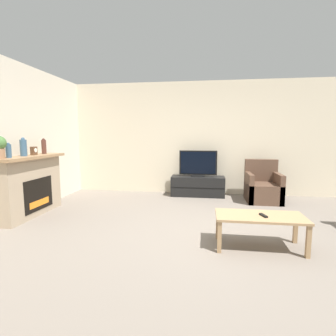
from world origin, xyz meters
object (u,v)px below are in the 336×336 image
Objects in this scene: remote at (263,215)px; mantel_vase_right at (44,146)px; coffee_table at (260,219)px; tv at (198,164)px; mantel_vase_left at (9,151)px; mantel_vase_centre_left at (23,147)px; tv_stand at (198,186)px; mantel_clock at (34,151)px; fireplace at (30,185)px; armchair at (263,188)px.

mantel_vase_right is at bearing 142.49° from remote.
coffee_table is at bearing -18.96° from mantel_vase_right.
mantel_vase_left is at bearing -140.09° from tv.
mantel_vase_left is 1.55× the size of remote.
mantel_vase_centre_left is 3.70m from tv_stand.
mantel_vase_right is at bearing 90.00° from mantel_vase_centre_left.
mantel_vase_right is 4.09m from remote.
mantel_clock is at bearing -147.94° from tv.
mantel_clock is 3.99m from remote.
coffee_table is at bearing -72.86° from tv_stand.
mantel_vase_centre_left reaches higher than tv.
fireplace is at bearing 167.53° from coffee_table.
fireplace is 4.78× the size of mantel_vase_centre_left.
armchair is (4.30, 1.19, -0.92)m from mantel_vase_right.
fireplace is 6.33× the size of mantel_vase_left.
mantel_clock is at bearing 89.93° from mantel_vase_left.
mantel_clock is at bearing -147.90° from tv_stand.
remote is at bearing -101.51° from armchair.
remote is at bearing -72.43° from tv_stand.
fireplace is 4.63m from armchair.
tv_stand is 1.39× the size of armchair.
mantel_vase_centre_left is 1.07× the size of mantel_vase_right.
tv_stand is (2.89, 1.81, -0.92)m from mantel_clock.
armchair is (4.30, 1.76, -0.93)m from mantel_vase_centre_left.
tv_stand is 2.98m from remote.
mantel_vase_centre_left is 2.12× the size of mantel_clock.
mantel_vase_centre_left is 0.57m from mantel_vase_right.
mantel_vase_centre_left is at bearing -90.00° from mantel_vase_right.
tv is 2.95m from coffee_table.
fireplace is 5.12× the size of mantel_vase_right.
tv is 2.99m from remote.
tv_stand is (2.89, 1.51, -0.98)m from mantel_vase_right.
tv_stand is 8.00× the size of remote.
mantel_vase_left reaches higher than fireplace.
tv_stand is 1.42× the size of tv.
mantel_vase_left is at bearing -140.06° from tv_stand.
armchair is (1.41, -0.32, -0.46)m from tv.
remote is (3.79, -1.32, -0.78)m from mantel_vase_right.
mantel_vase_right is at bearing 90.14° from mantel_clock.
mantel_vase_right is 0.31m from mantel_clock.
fireplace is 3.87m from coffee_table.
mantel_clock reaches higher than tv.
coffee_table is at bearing -12.47° from fireplace.
fireplace is at bearing 98.35° from mantel_vase_centre_left.
mantel_vase_right reaches higher than armchair.
mantel_vase_right is (0.00, 0.91, 0.03)m from mantel_vase_left.
remote is (3.79, -1.02, -0.71)m from mantel_clock.
fireplace is 0.68m from mantel_vase_centre_left.
mantel_vase_centre_left is 0.36× the size of tv.
mantel_vase_centre_left is at bearing -144.28° from tv_stand.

